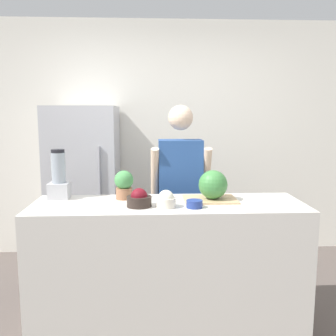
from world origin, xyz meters
The scene contains 11 objects.
wall_back centered at (0.00, 1.94, 1.30)m, with size 8.00×0.06×2.60m.
counter_island centered at (0.00, 0.30, 0.48)m, with size 1.95×0.61×0.95m.
refrigerator centered at (-0.80, 1.53, 0.83)m, with size 0.69×0.73×1.66m.
person centered at (0.14, 0.93, 0.86)m, with size 0.52×0.26×1.66m.
cutting_board centered at (0.31, 0.38, 0.96)m, with size 0.39×0.29×0.01m.
watermelon centered at (0.33, 0.36, 1.07)m, with size 0.21×0.21×0.21m.
bowl_cherries centered at (-0.21, 0.22, 1.00)m, with size 0.17×0.17×0.13m.
bowl_cream centered at (-0.02, 0.19, 1.00)m, with size 0.13×0.13×0.12m.
bowl_small_blue centered at (0.17, 0.17, 0.98)m, with size 0.11×0.11×0.05m.
blender centered at (-0.81, 0.50, 1.10)m, with size 0.15×0.15×0.37m.
potted_plant centered at (-0.32, 0.46, 1.07)m, with size 0.14×0.14×0.22m.
Camera 1 is at (-0.13, -2.30, 1.59)m, focal length 40.00 mm.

